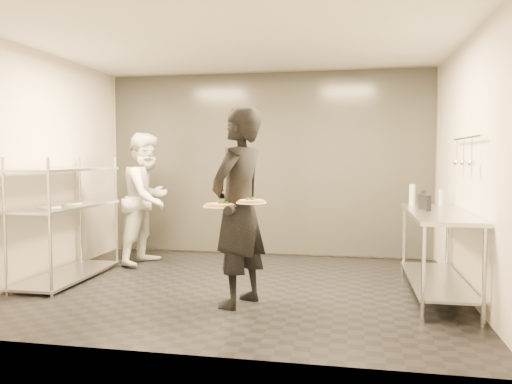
% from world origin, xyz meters
% --- Properties ---
extents(room_shell, '(5.00, 4.00, 2.80)m').
position_xyz_m(room_shell, '(0.00, 1.18, 1.40)').
color(room_shell, black).
rests_on(room_shell, ground).
extents(pass_rack, '(0.60, 1.60, 1.50)m').
position_xyz_m(pass_rack, '(-2.15, -0.00, 0.77)').
color(pass_rack, silver).
rests_on(pass_rack, ground).
extents(prep_counter, '(0.60, 1.80, 0.92)m').
position_xyz_m(prep_counter, '(2.18, 0.00, 0.63)').
color(prep_counter, silver).
rests_on(prep_counter, ground).
extents(utensil_rail, '(0.07, 1.20, 0.31)m').
position_xyz_m(utensil_rail, '(2.43, -0.00, 1.55)').
color(utensil_rail, silver).
rests_on(utensil_rail, room_shell).
extents(waiter, '(0.71, 0.85, 2.00)m').
position_xyz_m(waiter, '(0.16, -0.67, 1.00)').
color(waiter, black).
rests_on(waiter, ground).
extents(chef, '(0.85, 1.01, 1.83)m').
position_xyz_m(chef, '(-1.55, 1.05, 0.92)').
color(chef, beige).
rests_on(chef, ground).
extents(pizza_plate_near, '(0.33, 0.33, 0.05)m').
position_xyz_m(pizza_plate_near, '(0.01, -0.86, 1.03)').
color(pizza_plate_near, white).
rests_on(pizza_plate_near, waiter).
extents(pizza_plate_far, '(0.29, 0.29, 0.05)m').
position_xyz_m(pizza_plate_far, '(0.33, -0.85, 1.07)').
color(pizza_plate_far, white).
rests_on(pizza_plate_far, waiter).
extents(salad_plate, '(0.31, 0.31, 0.07)m').
position_xyz_m(salad_plate, '(0.06, -0.42, 1.38)').
color(salad_plate, white).
rests_on(salad_plate, waiter).
extents(pos_monitor, '(0.11, 0.24, 0.17)m').
position_xyz_m(pos_monitor, '(2.06, 0.15, 1.00)').
color(pos_monitor, black).
rests_on(pos_monitor, prep_counter).
extents(bottle_green, '(0.07, 0.07, 0.25)m').
position_xyz_m(bottle_green, '(2.00, 0.75, 1.05)').
color(bottle_green, '#96A395').
rests_on(bottle_green, prep_counter).
extents(bottle_clear, '(0.06, 0.06, 0.19)m').
position_xyz_m(bottle_clear, '(2.34, 0.80, 1.02)').
color(bottle_clear, '#96A395').
rests_on(bottle_clear, prep_counter).
extents(bottle_dark, '(0.05, 0.05, 0.19)m').
position_xyz_m(bottle_dark, '(2.11, 0.59, 1.01)').
color(bottle_dark, black).
rests_on(bottle_dark, prep_counter).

